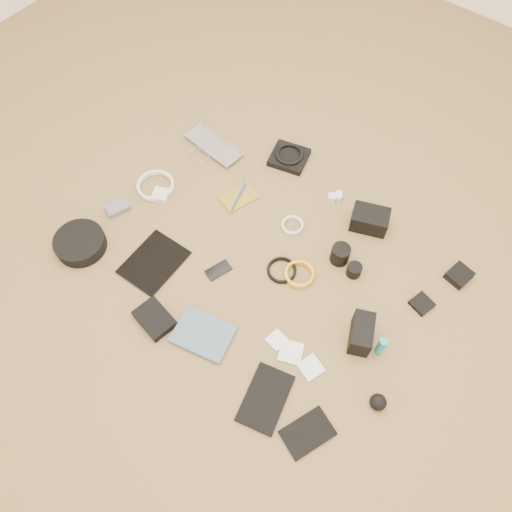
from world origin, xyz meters
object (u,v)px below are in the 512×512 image
Objects in this scene: dslr_camera at (370,220)px; headphone_case at (80,243)px; paperback at (193,353)px; phone at (218,270)px; tablet at (154,262)px; laptop at (207,150)px.

dslr_camera reaches higher than headphone_case.
headphone_case is 0.65m from paperback.
phone is (-0.35, -0.54, -0.04)m from dslr_camera.
phone is 0.56m from headphone_case.
phone is 0.50× the size of headphone_case.
paperback reaches higher than phone.
dslr_camera is 0.88m from tablet.
paperback is at bearing -46.52° from laptop.
headphone_case is (-0.50, -0.25, 0.02)m from phone.
laptop is 1.38× the size of paperback.
headphone_case is 0.98× the size of paperback.
tablet is at bearing -131.67° from phone.
paperback reaches higher than tablet.
tablet is 1.17× the size of paperback.
tablet is 1.20× the size of headphone_case.
laptop is 0.79m from dslr_camera.
headphone_case reaches higher than tablet.
dslr_camera is 1.16m from headphone_case.
dslr_camera is 1.46× the size of phone.
dslr_camera is at bearing 43.14° from headphone_case.
dslr_camera is 0.88m from paperback.
tablet is at bearing -63.78° from laptop.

